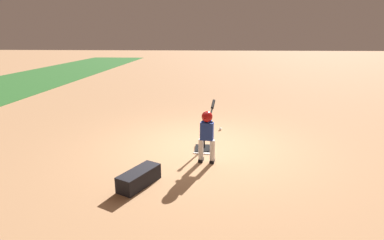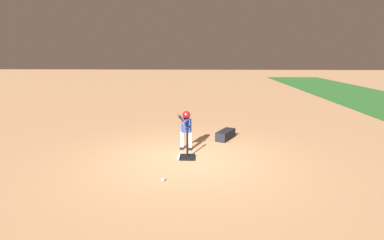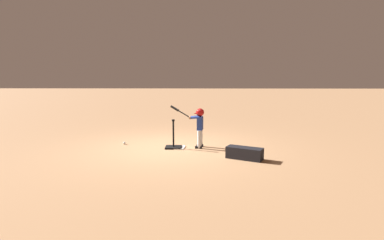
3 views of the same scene
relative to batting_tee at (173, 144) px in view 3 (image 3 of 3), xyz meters
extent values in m
plane|color=#AD7F56|center=(0.13, -0.02, -0.11)|extent=(90.00, 90.00, 0.00)
cube|color=white|center=(-0.08, -0.02, -0.10)|extent=(0.48, 0.48, 0.02)
cube|color=black|center=(0.00, 0.00, -0.09)|extent=(0.44, 0.40, 0.04)
cylinder|color=black|center=(0.00, 0.00, 0.28)|extent=(0.05, 0.05, 0.70)
cylinder|color=black|center=(0.00, 0.00, 0.65)|extent=(0.08, 0.08, 0.05)
cylinder|color=silver|center=(-0.70, 0.05, 0.13)|extent=(0.12, 0.12, 0.49)
cube|color=black|center=(-0.68, 0.04, -0.08)|extent=(0.19, 0.12, 0.06)
cylinder|color=silver|center=(-0.74, -0.18, 0.13)|extent=(0.12, 0.12, 0.49)
cube|color=black|center=(-0.72, -0.19, -0.08)|extent=(0.19, 0.12, 0.06)
cube|color=navy|center=(-0.72, -0.07, 0.56)|extent=(0.18, 0.28, 0.36)
sphere|color=#936B4C|center=(-0.72, -0.07, 0.85)|extent=(0.19, 0.19, 0.19)
sphere|color=maroon|center=(-0.72, -0.07, 0.86)|extent=(0.22, 0.22, 0.22)
cube|color=maroon|center=(-0.63, -0.08, 0.83)|extent=(0.14, 0.18, 0.01)
cylinder|color=navy|center=(-0.58, -0.05, 0.73)|extent=(0.29, 0.20, 0.11)
cylinder|color=navy|center=(-0.60, -0.13, 0.73)|extent=(0.30, 0.11, 0.11)
sphere|color=#936B4C|center=(-0.46, -0.12, 0.71)|extent=(0.09, 0.09, 0.09)
cylinder|color=black|center=(-0.20, -0.16, 0.86)|extent=(0.54, 0.13, 0.32)
cylinder|color=black|center=(-0.03, -0.19, 0.95)|extent=(0.26, 0.10, 0.18)
cylinder|color=black|center=(-0.47, -0.11, 0.70)|extent=(0.04, 0.05, 0.05)
sphere|color=white|center=(1.46, -0.42, -0.07)|extent=(0.07, 0.07, 0.07)
cube|color=black|center=(-1.77, 1.08, 0.03)|extent=(0.89, 0.67, 0.28)
camera|label=1|loc=(-6.40, -0.11, 2.41)|focal=28.00mm
camera|label=2|loc=(7.22, 0.43, 2.46)|focal=28.00mm
camera|label=3|loc=(-0.67, 7.96, 1.79)|focal=28.00mm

